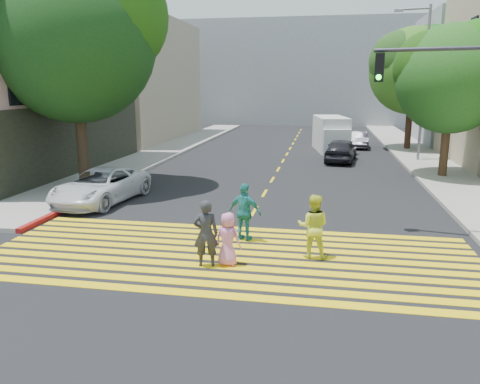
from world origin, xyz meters
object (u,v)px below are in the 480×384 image
(tree_left, at_px, (76,32))
(pedestrian_extra, at_px, (245,212))
(tree_right_near, at_px, (454,73))
(dark_car_near, at_px, (341,150))
(tree_right_far, at_px, (414,66))
(pedestrian_woman, at_px, (313,226))
(white_sedan, at_px, (101,186))
(pedestrian_man, at_px, (206,233))
(silver_car, at_px, (336,131))
(pedestrian_child, at_px, (228,239))
(traffic_signal, at_px, (474,110))
(dark_car_parked, at_px, (359,140))
(white_van, at_px, (331,135))

(tree_left, xyz_separation_m, pedestrian_extra, (8.35, -6.17, -5.89))
(tree_right_near, distance_m, dark_car_near, 7.98)
(tree_right_far, bearing_deg, tree_left, -136.40)
(tree_right_far, bearing_deg, pedestrian_woman, -104.99)
(pedestrian_woman, distance_m, white_sedan, 9.64)
(pedestrian_man, xyz_separation_m, silver_car, (3.89, 30.51, -0.18))
(tree_left, xyz_separation_m, pedestrian_child, (8.25, -8.19, -6.06))
(tree_left, relative_size, traffic_signal, 1.69)
(tree_left, distance_m, tree_right_near, 17.39)
(tree_right_far, distance_m, traffic_signal, 20.86)
(white_sedan, height_order, dark_car_near, dark_car_near)
(pedestrian_woman, xyz_separation_m, dark_car_near, (1.23, 16.78, -0.15))
(tree_left, xyz_separation_m, tree_right_far, (16.54, 15.75, -0.91))
(tree_right_near, distance_m, pedestrian_woman, 14.42)
(pedestrian_man, height_order, traffic_signal, traffic_signal)
(pedestrian_man, bearing_deg, pedestrian_child, -175.90)
(pedestrian_man, distance_m, pedestrian_extra, 2.29)
(dark_car_near, bearing_deg, pedestrian_extra, 85.62)
(dark_car_parked, bearing_deg, pedestrian_extra, -100.97)
(white_sedan, bearing_deg, dark_car_near, 58.17)
(tree_left, bearing_deg, silver_car, 62.34)
(dark_car_near, height_order, white_van, white_van)
(pedestrian_woman, bearing_deg, dark_car_near, -91.08)
(tree_left, bearing_deg, tree_right_near, 17.07)
(pedestrian_woman, bearing_deg, traffic_signal, -149.14)
(white_van, bearing_deg, pedestrian_extra, -106.85)
(pedestrian_man, relative_size, pedestrian_woman, 1.01)
(pedestrian_child, height_order, traffic_signal, traffic_signal)
(pedestrian_child, bearing_deg, tree_right_near, -108.94)
(tree_left, relative_size, tree_right_far, 1.16)
(pedestrian_extra, bearing_deg, pedestrian_woman, 167.62)
(pedestrian_extra, xyz_separation_m, dark_car_parked, (4.77, 22.69, -0.27))
(pedestrian_woman, bearing_deg, tree_right_near, -113.48)
(tree_right_far, relative_size, pedestrian_child, 6.20)
(tree_right_far, distance_m, white_van, 7.36)
(white_sedan, xyz_separation_m, white_van, (9.11, 16.89, 0.47))
(tree_right_near, height_order, dark_car_parked, tree_right_near)
(pedestrian_extra, height_order, white_sedan, pedestrian_extra)
(pedestrian_man, height_order, white_sedan, pedestrian_man)
(pedestrian_man, relative_size, traffic_signal, 0.29)
(tree_right_far, xyz_separation_m, white_van, (-5.47, -1.41, -4.72))
(pedestrian_extra, bearing_deg, pedestrian_child, 102.49)
(tree_right_near, xyz_separation_m, pedestrian_extra, (-8.20, -11.25, -4.25))
(traffic_signal, bearing_deg, dark_car_near, 112.41)
(tree_right_far, xyz_separation_m, dark_car_near, (-4.92, -6.21, -5.14))
(pedestrian_woman, xyz_separation_m, white_sedan, (-8.43, 4.68, -0.20))
(tree_right_near, xyz_separation_m, pedestrian_man, (-8.84, -13.45, -4.25))
(pedestrian_child, xyz_separation_m, pedestrian_extra, (0.10, 2.02, 0.17))
(dark_car_near, height_order, traffic_signal, traffic_signal)
(dark_car_near, height_order, silver_car, dark_car_near)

